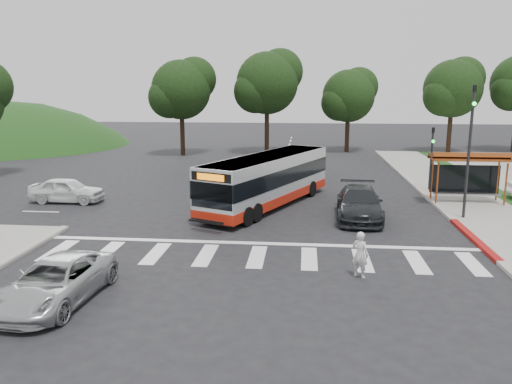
# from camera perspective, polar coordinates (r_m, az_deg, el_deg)

# --- Properties ---
(ground) EXTENTS (140.00, 140.00, 0.00)m
(ground) POSITION_cam_1_polar(r_m,az_deg,el_deg) (24.11, 1.25, -3.52)
(ground) COLOR black
(ground) RESTS_ON ground
(sidewalk_east) EXTENTS (4.00, 40.00, 0.12)m
(sidewalk_east) POSITION_cam_1_polar(r_m,az_deg,el_deg) (33.14, 21.70, -0.02)
(sidewalk_east) COLOR gray
(sidewalk_east) RESTS_ON ground
(curb_east) EXTENTS (0.30, 40.00, 0.15)m
(curb_east) POSITION_cam_1_polar(r_m,az_deg,el_deg) (32.63, 18.33, 0.08)
(curb_east) COLOR #9E9991
(curb_east) RESTS_ON ground
(curb_east_red) EXTENTS (0.32, 6.00, 0.15)m
(curb_east_red) POSITION_cam_1_polar(r_m,az_deg,el_deg) (23.26, 23.63, -4.92)
(curb_east_red) COLOR maroon
(curb_east_red) RESTS_ON ground
(hillside_nw) EXTENTS (44.00, 44.00, 10.00)m
(hillside_nw) POSITION_cam_1_polar(r_m,az_deg,el_deg) (63.30, -26.76, 4.78)
(hillside_nw) COLOR #163B12
(hillside_nw) RESTS_ON ground
(crosswalk_ladder) EXTENTS (18.00, 2.60, 0.01)m
(crosswalk_ladder) POSITION_cam_1_polar(r_m,az_deg,el_deg) (19.35, 0.11, -7.41)
(crosswalk_ladder) COLOR silver
(crosswalk_ladder) RESTS_ON ground
(bus_shelter) EXTENTS (4.20, 1.60, 2.86)m
(bus_shelter) POSITION_cam_1_polar(r_m,az_deg,el_deg) (29.97, 23.16, 3.15)
(bus_shelter) COLOR #924118
(bus_shelter) RESTS_ON sidewalk_east
(traffic_signal_ne_tall) EXTENTS (0.18, 0.37, 6.50)m
(traffic_signal_ne_tall) POSITION_cam_1_polar(r_m,az_deg,el_deg) (26.02, 23.25, 5.35)
(traffic_signal_ne_tall) COLOR black
(traffic_signal_ne_tall) RESTS_ON ground
(traffic_signal_ne_short) EXTENTS (0.18, 0.37, 4.00)m
(traffic_signal_ne_short) POSITION_cam_1_polar(r_m,az_deg,el_deg) (32.87, 19.44, 4.33)
(traffic_signal_ne_short) COLOR black
(traffic_signal_ne_short) RESTS_ON ground
(tree_ne_a) EXTENTS (6.16, 5.74, 9.30)m
(tree_ne_a) POSITION_cam_1_polar(r_m,az_deg,el_deg) (53.21, 21.64, 11.02)
(tree_ne_a) COLOR black
(tree_ne_a) RESTS_ON parking_lot
(tree_north_a) EXTENTS (6.60, 6.15, 10.17)m
(tree_north_a) POSITION_cam_1_polar(r_m,az_deg,el_deg) (49.39, 1.37, 12.45)
(tree_north_a) COLOR black
(tree_north_a) RESTS_ON ground
(tree_north_b) EXTENTS (5.72, 5.33, 8.43)m
(tree_north_b) POSITION_cam_1_polar(r_m,az_deg,el_deg) (51.43, 10.61, 10.83)
(tree_north_b) COLOR black
(tree_north_b) RESTS_ON ground
(tree_north_c) EXTENTS (6.16, 5.74, 9.30)m
(tree_north_c) POSITION_cam_1_polar(r_m,az_deg,el_deg) (48.67, -8.45, 11.60)
(tree_north_c) COLOR black
(tree_north_c) RESTS_ON ground
(transit_bus) EXTENTS (6.54, 10.82, 2.79)m
(transit_bus) POSITION_cam_1_polar(r_m,az_deg,el_deg) (27.19, 1.36, 1.26)
(transit_bus) COLOR #BABCBF
(transit_bus) RESTS_ON ground
(pedestrian) EXTENTS (0.71, 0.65, 1.63)m
(pedestrian) POSITION_cam_1_polar(r_m,az_deg,el_deg) (17.47, 11.80, -7.01)
(pedestrian) COLOR silver
(pedestrian) RESTS_ON ground
(dark_sedan) EXTENTS (2.45, 5.42, 1.54)m
(dark_sedan) POSITION_cam_1_polar(r_m,az_deg,el_deg) (25.26, 11.72, -1.25)
(dark_sedan) COLOR #212427
(dark_sedan) RESTS_ON ground
(silver_suv_south) EXTENTS (2.50, 4.85, 1.31)m
(silver_suv_south) POSITION_cam_1_polar(r_m,az_deg,el_deg) (16.42, -21.97, -9.48)
(silver_suv_south) COLOR #ACB0B2
(silver_suv_south) RESTS_ON ground
(west_car_white) EXTENTS (4.15, 1.71, 1.41)m
(west_car_white) POSITION_cam_1_polar(r_m,az_deg,el_deg) (30.20, -20.81, 0.21)
(west_car_white) COLOR silver
(west_car_white) RESTS_ON ground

